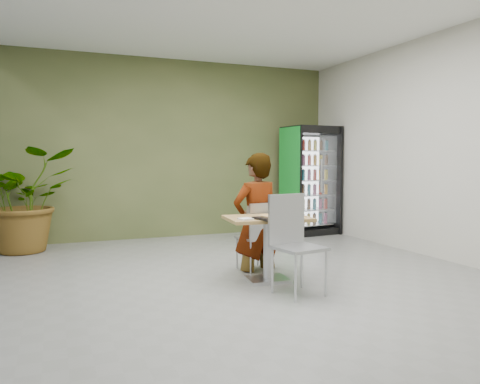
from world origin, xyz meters
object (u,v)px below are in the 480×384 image
dining_table (267,235)px  beverage_fridge (310,180)px  cafeteria_tray (276,218)px  chair_far (258,231)px  chair_near (293,235)px  seated_woman (256,224)px  potted_plant (25,200)px  soda_cup (282,209)px

dining_table → beverage_fridge: size_ratio=0.49×
cafeteria_tray → chair_far: bearing=81.3°
chair_near → beverage_fridge: size_ratio=0.51×
chair_far → chair_near: bearing=77.0°
seated_woman → chair_far: bearing=101.4°
beverage_fridge → dining_table: bearing=-132.8°
beverage_fridge → chair_far: bearing=-136.7°
seated_woman → beverage_fridge: beverage_fridge is taller
chair_near → seated_woman: size_ratio=0.58×
dining_table → seated_woman: bearing=80.2°
chair_far → seated_woman: seated_woman is taller
chair_far → seated_woman: bearing=-78.6°
chair_near → potted_plant: bearing=118.6°
seated_woman → potted_plant: size_ratio=1.12×
chair_far → seated_woman: size_ratio=0.49×
seated_woman → soda_cup: size_ratio=10.74×
beverage_fridge → soda_cup: bearing=-130.6°
chair_far → chair_near: size_ratio=0.84×
dining_table → cafeteria_tray: bearing=-90.0°
soda_cup → seated_woman: bearing=103.6°
seated_woman → soda_cup: seated_woman is taller
dining_table → chair_far: bearing=77.6°
chair_far → chair_near: chair_near is taller
seated_woman → soda_cup: (0.12, -0.49, 0.24)m
dining_table → seated_woman: seated_woman is taller
cafeteria_tray → potted_plant: size_ratio=0.27×
chair_far → potted_plant: 3.75m
chair_near → cafeteria_tray: bearing=90.3°
dining_table → potted_plant: bearing=132.0°
chair_far → potted_plant: size_ratio=0.55×
cafeteria_tray → chair_near: bearing=-80.2°
dining_table → chair_far: (0.11, 0.49, -0.03)m
chair_near → potted_plant: 4.44m
soda_cup → cafeteria_tray: (-0.21, -0.26, -0.07)m
chair_far → cafeteria_tray: size_ratio=2.00×
dining_table → cafeteria_tray: size_ratio=2.30×
seated_woman → beverage_fridge: 3.21m
cafeteria_tray → potted_plant: 4.17m
dining_table → cafeteria_tray: cafeteria_tray is taller
seated_woman → beverage_fridge: (2.16, 2.34, 0.42)m
dining_table → chair_near: bearing=-84.3°
cafeteria_tray → beverage_fridge: bearing=53.8°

